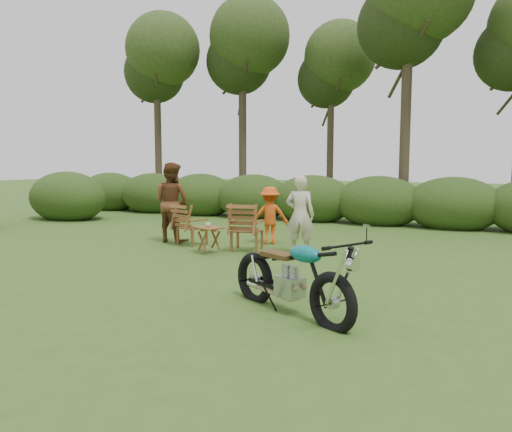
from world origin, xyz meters
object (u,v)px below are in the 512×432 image
at_px(lawn_chair_left, 192,245).
at_px(child, 270,244).
at_px(adult_a, 300,253).
at_px(motorcycle, 290,313).
at_px(lawn_chair_right, 247,250).
at_px(side_table, 209,240).
at_px(adult_b, 172,242).
at_px(cup, 208,225).

height_order(lawn_chair_left, child, child).
xyz_separation_m(adult_a, child, (-1.01, 0.79, 0.00)).
relative_size(motorcycle, lawn_chair_left, 2.23).
height_order(lawn_chair_right, lawn_chair_left, lawn_chair_right).
bearing_deg(child, lawn_chair_left, 1.56).
distance_m(side_table, adult_b, 1.73).
relative_size(adult_b, child, 1.42).
height_order(side_table, cup, cup).
xyz_separation_m(motorcycle, adult_b, (-4.38, 3.72, 0.00)).
xyz_separation_m(cup, child, (0.61, 1.56, -0.56)).
bearing_deg(cup, side_table, -11.50).
distance_m(adult_b, child, 2.20).
distance_m(side_table, adult_a, 1.79).
bearing_deg(cup, motorcycle, -44.66).
bearing_deg(adult_a, lawn_chair_left, -10.29).
bearing_deg(adult_b, lawn_chair_right, 178.22).
xyz_separation_m(lawn_chair_right, adult_b, (-2.00, 0.22, 0.00)).
bearing_deg(cup, child, 68.62).
xyz_separation_m(lawn_chair_left, adult_a, (2.46, 0.06, 0.00)).
bearing_deg(lawn_chair_left, cup, 155.35).
relative_size(motorcycle, side_table, 3.78).
relative_size(lawn_chair_left, side_table, 1.69).
bearing_deg(lawn_chair_left, adult_a, -163.14).
bearing_deg(lawn_chair_left, lawn_chair_right, -168.38).
relative_size(motorcycle, lawn_chair_right, 2.06).
bearing_deg(adult_b, motorcycle, 144.28).
distance_m(side_table, cup, 0.30).
distance_m(cup, adult_b, 1.78).
relative_size(lawn_chair_right, adult_b, 0.54).
bearing_deg(adult_a, child, -49.69).
relative_size(motorcycle, cup, 17.98).
relative_size(lawn_chair_left, adult_b, 0.50).
relative_size(lawn_chair_left, adult_a, 0.58).
bearing_deg(cup, lawn_chair_right, 49.39).
xyz_separation_m(lawn_chair_left, side_table, (0.87, -0.72, 0.26)).
height_order(lawn_chair_right, adult_b, adult_b).
bearing_deg(motorcycle, lawn_chair_right, 151.39).
relative_size(side_table, child, 0.42).
bearing_deg(motorcycle, adult_a, 136.69).
xyz_separation_m(motorcycle, side_table, (-2.89, 2.87, 0.26)).
height_order(lawn_chair_left, adult_a, adult_a).
height_order(lawn_chair_right, cup, cup).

